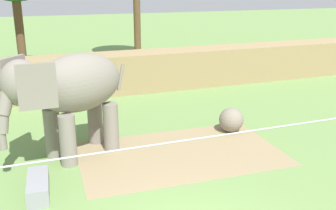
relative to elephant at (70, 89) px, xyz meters
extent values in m
cube|color=#937F5B|center=(3.03, -0.94, -2.06)|extent=(6.20, 4.00, 0.01)
cube|color=#997F56|center=(1.45, 6.67, -1.15)|extent=(36.00, 1.80, 1.81)
cylinder|color=gray|center=(-0.22, -0.55, -1.32)|extent=(0.47, 0.47, 1.48)
cylinder|color=gray|center=(-0.57, 0.18, -1.32)|extent=(0.47, 0.47, 1.48)
cylinder|color=gray|center=(1.15, 0.10, -1.32)|extent=(0.47, 0.47, 1.48)
cylinder|color=gray|center=(0.80, 0.83, -1.32)|extent=(0.47, 0.47, 1.48)
ellipsoid|color=gray|center=(0.29, 0.14, 0.14)|extent=(3.12, 2.52, 1.69)
ellipsoid|color=gray|center=(-1.27, -0.60, 0.44)|extent=(1.45, 1.50, 1.22)
cube|color=gray|center=(-0.90, -1.13, 0.44)|extent=(0.95, 0.11, 1.16)
cube|color=gray|center=(-1.44, 0.02, 0.44)|extent=(0.69, 0.80, 1.16)
cylinder|color=gray|center=(-1.68, -0.80, 0.00)|extent=(0.61, 0.53, 0.66)
cylinder|color=gray|center=(-1.79, -0.85, -0.46)|extent=(0.46, 0.41, 0.62)
cylinder|color=gray|center=(-1.87, -0.89, -0.90)|extent=(0.29, 0.29, 0.58)
cylinder|color=gray|center=(1.68, 0.80, 0.04)|extent=(0.34, 0.23, 0.85)
sphere|color=gray|center=(5.37, 0.15, -1.64)|extent=(0.85, 0.85, 0.85)
cylinder|color=#B7B7BC|center=(1.45, -7.62, 1.35)|extent=(11.35, 0.02, 0.02)
cube|color=gray|center=(-1.13, -1.98, -1.84)|extent=(0.60, 1.43, 0.44)
cylinder|color=brown|center=(5.89, 13.38, 1.05)|extent=(0.44, 0.44, 6.21)
cylinder|color=brown|center=(-1.17, 10.75, 0.22)|extent=(0.44, 0.44, 4.56)
camera|label=1|loc=(-1.15, -11.03, 2.89)|focal=41.90mm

